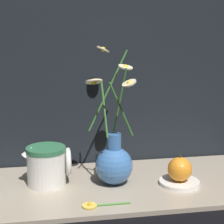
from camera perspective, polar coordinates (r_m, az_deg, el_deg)
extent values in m
plane|color=black|center=(1.06, -0.13, -11.45)|extent=(6.00, 6.00, 0.00)
cube|color=tan|center=(1.05, -0.13, -11.15)|extent=(0.86, 0.35, 0.01)
sphere|color=#3F72B7|center=(1.03, 0.36, -8.26)|extent=(0.10, 0.10, 0.10)
cylinder|color=#3F72B7|center=(1.01, 0.36, -4.82)|extent=(0.04, 0.04, 0.05)
cylinder|color=#3D7A33|center=(1.00, 1.22, 1.73)|extent=(0.03, 0.04, 0.18)
cylinder|color=beige|center=(1.00, 2.07, 6.86)|extent=(0.06, 0.06, 0.01)
sphere|color=yellow|center=(1.00, 2.07, 6.86)|extent=(0.01, 0.01, 0.01)
cylinder|color=#3D7A33|center=(0.98, -1.17, 0.54)|extent=(0.01, 0.06, 0.15)
cylinder|color=beige|center=(0.96, -2.79, 4.65)|extent=(0.05, 0.05, 0.02)
sphere|color=yellow|center=(0.96, -2.79, 4.65)|extent=(0.02, 0.02, 0.02)
cylinder|color=#3D7A33|center=(1.03, -0.52, 3.28)|extent=(0.11, 0.02, 0.22)
cylinder|color=beige|center=(1.07, -1.36, 9.53)|extent=(0.04, 0.04, 0.02)
sphere|color=yellow|center=(1.07, -1.36, 9.53)|extent=(0.01, 0.01, 0.01)
cylinder|color=#3D7A33|center=(0.96, 1.44, 0.32)|extent=(0.07, 0.03, 0.15)
cylinder|color=beige|center=(0.91, 2.62, 4.40)|extent=(0.05, 0.05, 0.02)
sphere|color=yellow|center=(0.91, 2.62, 4.40)|extent=(0.01, 0.01, 0.01)
cylinder|color=white|center=(1.04, -9.96, -8.08)|extent=(0.10, 0.10, 0.11)
cylinder|color=#33724C|center=(1.03, -10.06, -5.62)|extent=(0.11, 0.11, 0.01)
torus|color=white|center=(1.04, -6.69, -7.51)|extent=(0.01, 0.08, 0.08)
cone|color=white|center=(1.03, -12.53, -5.91)|extent=(0.04, 0.03, 0.04)
cylinder|color=white|center=(1.06, 10.22, -10.52)|extent=(0.11, 0.11, 0.01)
sphere|color=orange|center=(1.05, 10.29, -8.58)|extent=(0.07, 0.07, 0.07)
cylinder|color=#4C3819|center=(1.04, 10.37, -6.64)|extent=(0.00, 0.00, 0.01)
cylinder|color=#4C8E3D|center=(0.93, -0.29, -13.88)|extent=(0.10, 0.01, 0.01)
cylinder|color=#EAC64C|center=(0.92, -3.45, -14.06)|extent=(0.04, 0.04, 0.00)
sphere|color=gold|center=(0.92, -3.45, -13.90)|extent=(0.01, 0.01, 0.01)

